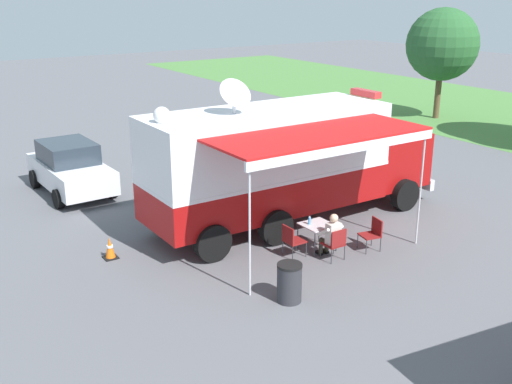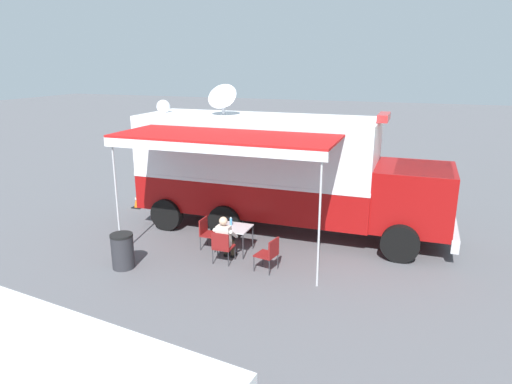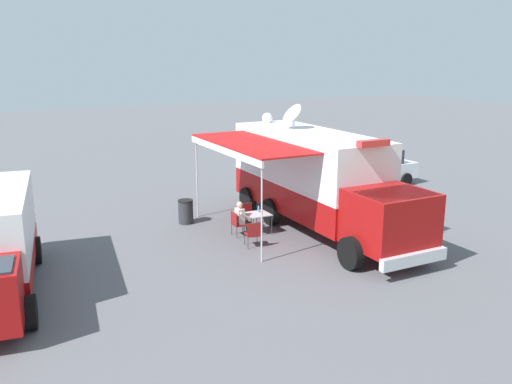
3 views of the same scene
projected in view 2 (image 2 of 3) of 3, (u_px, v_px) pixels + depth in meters
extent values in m
plane|color=#5B5B60|center=(257.00, 226.00, 14.68)|extent=(100.00, 100.00, 0.00)
cube|color=silver|center=(292.00, 203.00, 17.10)|extent=(0.14, 4.80, 0.01)
cube|color=#9E0F0F|center=(257.00, 191.00, 14.36)|extent=(2.53, 7.21, 1.10)
cube|color=white|center=(257.00, 147.00, 13.98)|extent=(2.53, 7.21, 1.70)
cube|color=white|center=(257.00, 174.00, 14.21)|extent=(2.55, 7.23, 0.10)
cube|color=#9E0F0F|center=(413.00, 197.00, 12.75)|extent=(2.31, 2.11, 1.70)
cube|color=#28333D|center=(422.00, 180.00, 12.54)|extent=(2.16, 1.48, 0.70)
cube|color=silver|center=(453.00, 232.00, 12.62)|extent=(2.38, 0.21, 0.36)
cylinder|color=black|center=(405.00, 215.00, 14.20)|extent=(0.30, 1.00, 1.00)
cylinder|color=black|center=(400.00, 244.00, 11.94)|extent=(0.30, 1.00, 1.00)
cylinder|color=black|center=(254.00, 199.00, 15.85)|extent=(0.30, 1.00, 1.00)
cylinder|color=black|center=(225.00, 222.00, 13.59)|extent=(0.30, 1.00, 1.00)
cylinder|color=black|center=(203.00, 193.00, 16.50)|extent=(0.30, 1.00, 1.00)
cylinder|color=black|center=(167.00, 214.00, 14.24)|extent=(0.30, 1.00, 1.00)
cube|color=white|center=(257.00, 118.00, 13.73)|extent=(2.53, 7.21, 0.10)
cube|color=red|center=(384.00, 117.00, 12.47)|extent=(1.10, 0.28, 0.20)
cylinder|color=silver|center=(223.00, 107.00, 14.01)|extent=(0.10, 0.10, 0.45)
cone|color=silver|center=(221.00, 94.00, 13.77)|extent=(0.72, 0.90, 0.81)
sphere|color=white|center=(163.00, 107.00, 14.73)|extent=(0.44, 0.44, 0.44)
cube|color=red|center=(225.00, 136.00, 11.67)|extent=(2.22, 5.77, 0.06)
cube|color=white|center=(207.00, 148.00, 10.75)|extent=(0.10, 5.76, 0.24)
cylinder|color=silver|center=(319.00, 221.00, 10.31)|extent=(0.05, 0.05, 3.25)
cylinder|color=silver|center=(117.00, 197.00, 12.11)|extent=(0.05, 0.05, 3.25)
cube|color=silver|center=(235.00, 228.00, 12.47)|extent=(0.80, 0.80, 0.03)
cylinder|color=#333338|center=(253.00, 237.00, 12.78)|extent=(0.03, 0.03, 0.70)
cylinder|color=#333338|center=(243.00, 247.00, 12.11)|extent=(0.03, 0.03, 0.70)
cylinder|color=#333338|center=(228.00, 234.00, 13.02)|extent=(0.03, 0.03, 0.70)
cylinder|color=#333338|center=(218.00, 243.00, 12.36)|extent=(0.03, 0.03, 0.70)
cylinder|color=#4C99D8|center=(231.00, 222.00, 12.60)|extent=(0.07, 0.07, 0.20)
cylinder|color=white|center=(231.00, 218.00, 12.57)|extent=(0.04, 0.04, 0.02)
cube|color=maroon|center=(224.00, 247.00, 11.93)|extent=(0.48, 0.48, 0.04)
cube|color=maroon|center=(220.00, 242.00, 11.67)|extent=(0.04, 0.48, 0.44)
cylinder|color=#333338|center=(220.00, 250.00, 12.26)|extent=(0.02, 0.02, 0.42)
cylinder|color=#333338|center=(235.00, 252.00, 12.11)|extent=(0.02, 0.02, 0.42)
cylinder|color=#333338|center=(213.00, 256.00, 11.86)|extent=(0.02, 0.02, 0.42)
cylinder|color=#333338|center=(228.00, 259.00, 11.71)|extent=(0.02, 0.02, 0.42)
cube|color=maroon|center=(211.00, 234.00, 12.80)|extent=(0.48, 0.48, 0.04)
cube|color=maroon|center=(203.00, 226.00, 12.81)|extent=(0.48, 0.04, 0.44)
cylinder|color=#333338|center=(221.00, 240.00, 12.98)|extent=(0.02, 0.02, 0.42)
cylinder|color=#333338|center=(215.00, 245.00, 12.58)|extent=(0.02, 0.02, 0.42)
cylinder|color=#333338|center=(207.00, 238.00, 13.13)|extent=(0.02, 0.02, 0.42)
cylinder|color=#333338|center=(200.00, 243.00, 12.73)|extent=(0.02, 0.02, 0.42)
cube|color=maroon|center=(266.00, 255.00, 11.45)|extent=(0.57, 0.57, 0.04)
cube|color=maroon|center=(274.00, 248.00, 11.28)|extent=(0.48, 0.13, 0.44)
cylinder|color=#333338|center=(254.00, 264.00, 11.43)|extent=(0.02, 0.02, 0.42)
cylinder|color=#333338|center=(263.00, 257.00, 11.80)|extent=(0.02, 0.02, 0.42)
cylinder|color=#333338|center=(269.00, 268.00, 11.22)|extent=(0.02, 0.02, 0.42)
cylinder|color=#333338|center=(278.00, 261.00, 11.58)|extent=(0.02, 0.02, 0.42)
cube|color=silver|center=(224.00, 236.00, 11.85)|extent=(0.24, 0.36, 0.56)
sphere|color=beige|center=(223.00, 221.00, 11.73)|extent=(0.22, 0.22, 0.22)
cylinder|color=silver|center=(217.00, 232.00, 12.02)|extent=(0.43, 0.09, 0.34)
cylinder|color=silver|center=(234.00, 234.00, 11.87)|extent=(0.43, 0.09, 0.34)
cylinder|color=#383323|center=(223.00, 243.00, 12.12)|extent=(0.38, 0.13, 0.13)
cylinder|color=#383323|center=(226.00, 249.00, 12.34)|extent=(0.11, 0.11, 0.42)
cube|color=black|center=(227.00, 254.00, 12.45)|extent=(0.24, 0.10, 0.07)
cylinder|color=#383323|center=(230.00, 244.00, 12.05)|extent=(0.38, 0.13, 0.13)
cylinder|color=#383323|center=(233.00, 250.00, 12.28)|extent=(0.11, 0.11, 0.42)
cube|color=black|center=(234.00, 255.00, 12.38)|extent=(0.24, 0.10, 0.07)
cylinder|color=#2D2D33|center=(123.00, 252.00, 11.59)|extent=(0.56, 0.56, 0.85)
cylinder|color=black|center=(121.00, 235.00, 11.47)|extent=(0.57, 0.57, 0.06)
cube|color=black|center=(138.00, 207.00, 16.54)|extent=(0.36, 0.36, 0.03)
cone|color=orange|center=(137.00, 199.00, 16.46)|extent=(0.26, 0.26, 0.55)
cylinder|color=white|center=(137.00, 199.00, 16.45)|extent=(0.17, 0.17, 0.06)
cube|color=silver|center=(225.00, 159.00, 21.40)|extent=(4.25, 1.92, 0.76)
cube|color=#28333D|center=(226.00, 143.00, 21.34)|extent=(2.14, 1.66, 0.68)
cylinder|color=black|center=(233.00, 174.00, 20.04)|extent=(0.65, 0.24, 0.64)
cylinder|color=black|center=(195.00, 171.00, 20.59)|extent=(0.65, 0.24, 0.64)
cylinder|color=black|center=(252.00, 163.00, 22.42)|extent=(0.65, 0.24, 0.64)
cylinder|color=black|center=(218.00, 160.00, 22.96)|extent=(0.65, 0.24, 0.64)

